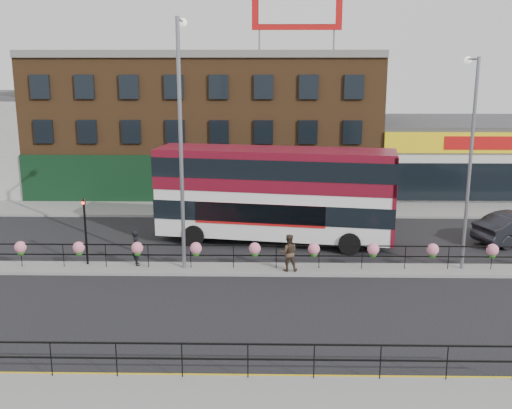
{
  "coord_description": "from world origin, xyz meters",
  "views": [
    {
      "loc": [
        0.56,
        -26.63,
        9.43
      ],
      "look_at": [
        0.0,
        3.0,
        2.5
      ],
      "focal_mm": 42.0,
      "sensor_mm": 36.0,
      "label": 1
    }
  ],
  "objects_px": {
    "pedestrian_b": "(288,253)",
    "double_decker_bus": "(275,186)",
    "lamp_column_west": "(181,123)",
    "lamp_column_east": "(470,146)",
    "pedestrian_a": "(136,248)"
  },
  "relations": [
    {
      "from": "double_decker_bus",
      "to": "pedestrian_b",
      "type": "bearing_deg",
      "value": -83.73
    },
    {
      "from": "double_decker_bus",
      "to": "pedestrian_a",
      "type": "relative_size",
      "value": 7.54
    },
    {
      "from": "pedestrian_b",
      "to": "lamp_column_east",
      "type": "relative_size",
      "value": 0.18
    },
    {
      "from": "pedestrian_b",
      "to": "lamp_column_east",
      "type": "distance_m",
      "value": 9.49
    },
    {
      "from": "pedestrian_b",
      "to": "lamp_column_east",
      "type": "bearing_deg",
      "value": -177.48
    },
    {
      "from": "lamp_column_west",
      "to": "double_decker_bus",
      "type": "bearing_deg",
      "value": 45.62
    },
    {
      "from": "pedestrian_b",
      "to": "double_decker_bus",
      "type": "bearing_deg",
      "value": -86.16
    },
    {
      "from": "pedestrian_a",
      "to": "lamp_column_west",
      "type": "relative_size",
      "value": 0.15
    },
    {
      "from": "lamp_column_west",
      "to": "lamp_column_east",
      "type": "xyz_separation_m",
      "value": [
        12.99,
        0.11,
        -1.0
      ]
    },
    {
      "from": "pedestrian_b",
      "to": "lamp_column_west",
      "type": "distance_m",
      "value": 7.64
    },
    {
      "from": "double_decker_bus",
      "to": "lamp_column_west",
      "type": "relative_size",
      "value": 1.14
    },
    {
      "from": "pedestrian_a",
      "to": "lamp_column_west",
      "type": "distance_m",
      "value": 6.3
    },
    {
      "from": "pedestrian_b",
      "to": "lamp_column_east",
      "type": "xyz_separation_m",
      "value": [
        8.12,
        0.7,
        4.85
      ]
    },
    {
      "from": "double_decker_bus",
      "to": "lamp_column_east",
      "type": "relative_size",
      "value": 1.34
    },
    {
      "from": "lamp_column_west",
      "to": "lamp_column_east",
      "type": "relative_size",
      "value": 1.18
    }
  ]
}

